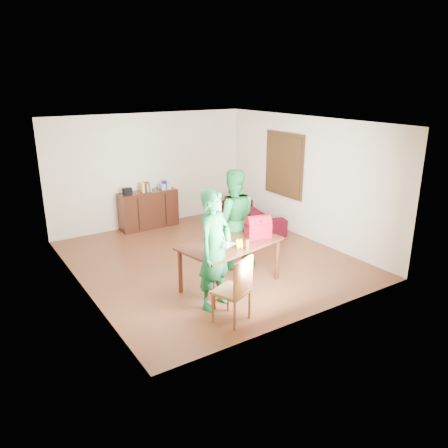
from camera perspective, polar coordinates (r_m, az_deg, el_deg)
room at (r=8.50m, az=-2.36°, el=3.89°), size 5.20×5.70×2.90m
table at (r=7.44m, az=0.84°, el=-3.16°), size 1.87×1.28×0.81m
chair at (r=6.54m, az=1.07°, el=-10.21°), size 0.60×0.59×1.04m
person_near at (r=6.69m, az=-1.20°, el=-3.41°), size 0.81×0.69×1.90m
person_far at (r=8.15m, az=1.15°, el=0.62°), size 1.13×1.03×1.90m
laptop at (r=7.25m, az=-0.03°, el=-2.47°), size 0.40×0.33×0.24m
bananas at (r=7.13m, az=2.02°, el=-2.98°), size 0.20×0.16×0.06m
bottle at (r=7.09m, az=3.06°, el=-2.60°), size 0.08×0.08×0.19m
red_bag at (r=7.61m, az=4.47°, el=-0.63°), size 0.47×0.34×0.31m
sofa at (r=10.68m, az=3.68°, el=1.31°), size 1.24×2.23×0.61m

